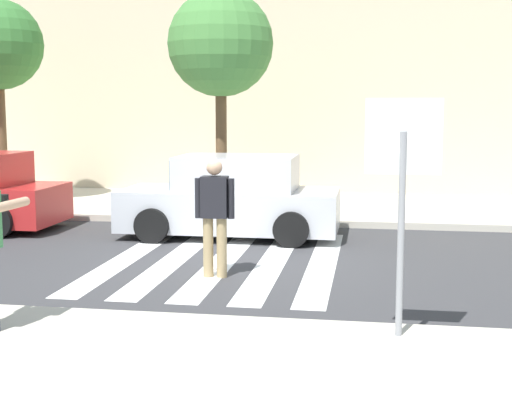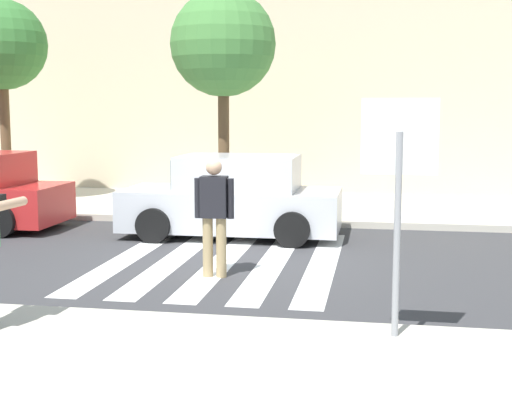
{
  "view_description": "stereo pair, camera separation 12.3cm",
  "coord_description": "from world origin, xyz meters",
  "px_view_note": "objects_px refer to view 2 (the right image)",
  "views": [
    {
      "loc": [
        2.33,
        -10.84,
        2.49
      ],
      "look_at": [
        0.6,
        -0.2,
        1.1
      ],
      "focal_mm": 50.0,
      "sensor_mm": 36.0,
      "label": 1
    },
    {
      "loc": [
        2.45,
        -10.82,
        2.49
      ],
      "look_at": [
        0.6,
        -0.2,
        1.1
      ],
      "focal_mm": 50.0,
      "sensor_mm": 36.0,
      "label": 2
    }
  ],
  "objects_px": {
    "parked_car_silver": "(234,199)",
    "stop_sign": "(399,165)",
    "pedestrian_crossing": "(214,211)",
    "street_tree_center": "(223,45)",
    "street_tree_west": "(2,46)"
  },
  "relations": [
    {
      "from": "street_tree_center",
      "to": "parked_car_silver",
      "type": "bearing_deg",
      "value": -72.47
    },
    {
      "from": "parked_car_silver",
      "to": "street_tree_west",
      "type": "bearing_deg",
      "value": 155.11
    },
    {
      "from": "parked_car_silver",
      "to": "stop_sign",
      "type": "bearing_deg",
      "value": -63.73
    },
    {
      "from": "pedestrian_crossing",
      "to": "parked_car_silver",
      "type": "height_order",
      "value": "pedestrian_crossing"
    },
    {
      "from": "parked_car_silver",
      "to": "street_tree_west",
      "type": "relative_size",
      "value": 0.84
    },
    {
      "from": "pedestrian_crossing",
      "to": "parked_car_silver",
      "type": "distance_m",
      "value": 3.23
    },
    {
      "from": "street_tree_center",
      "to": "pedestrian_crossing",
      "type": "bearing_deg",
      "value": -79.1
    },
    {
      "from": "street_tree_center",
      "to": "street_tree_west",
      "type": "bearing_deg",
      "value": 170.35
    },
    {
      "from": "pedestrian_crossing",
      "to": "stop_sign",
      "type": "bearing_deg",
      "value": -46.78
    },
    {
      "from": "street_tree_west",
      "to": "street_tree_center",
      "type": "relative_size",
      "value": 1.02
    },
    {
      "from": "pedestrian_crossing",
      "to": "street_tree_center",
      "type": "xyz_separation_m",
      "value": [
        -0.99,
        5.14,
        2.79
      ]
    },
    {
      "from": "stop_sign",
      "to": "street_tree_west",
      "type": "bearing_deg",
      "value": 136.15
    },
    {
      "from": "pedestrian_crossing",
      "to": "parked_car_silver",
      "type": "relative_size",
      "value": 0.42
    },
    {
      "from": "pedestrian_crossing",
      "to": "street_tree_west",
      "type": "bearing_deg",
      "value": 137.35
    },
    {
      "from": "pedestrian_crossing",
      "to": "street_tree_center",
      "type": "distance_m",
      "value": 5.93
    }
  ]
}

